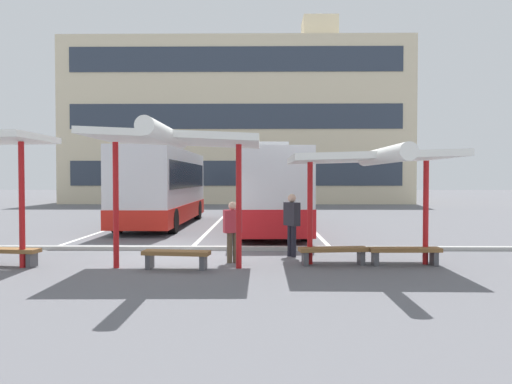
% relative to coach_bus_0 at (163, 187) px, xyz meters
% --- Properties ---
extents(ground_plane, '(160.00, 160.00, 0.00)m').
position_rel_coach_bus_0_xyz_m(ground_plane, '(2.38, -9.26, -1.79)').
color(ground_plane, slate).
extents(terminal_building, '(30.57, 10.42, 17.19)m').
position_rel_coach_bus_0_xyz_m(terminal_building, '(2.43, 23.86, 5.46)').
color(terminal_building, beige).
rests_on(terminal_building, ground).
extents(coach_bus_0, '(2.62, 10.13, 3.83)m').
position_rel_coach_bus_0_xyz_m(coach_bus_0, '(0.00, 0.00, 0.00)').
color(coach_bus_0, silver).
rests_on(coach_bus_0, ground).
extents(coach_bus_1, '(3.13, 12.29, 3.62)m').
position_rel_coach_bus_0_xyz_m(coach_bus_1, '(4.77, -1.30, -0.13)').
color(coach_bus_1, silver).
rests_on(coach_bus_1, ground).
extents(lane_stripe_0, '(0.16, 14.00, 0.01)m').
position_rel_coach_bus_0_xyz_m(lane_stripe_0, '(-2.01, -1.14, -1.79)').
color(lane_stripe_0, white).
rests_on(lane_stripe_0, ground).
extents(lane_stripe_1, '(0.16, 14.00, 0.01)m').
position_rel_coach_bus_0_xyz_m(lane_stripe_1, '(2.38, -1.14, -1.79)').
color(lane_stripe_1, white).
rests_on(lane_stripe_1, ground).
extents(lane_stripe_2, '(0.16, 14.00, 0.01)m').
position_rel_coach_bus_0_xyz_m(lane_stripe_2, '(6.78, -1.14, -1.79)').
color(lane_stripe_2, white).
rests_on(lane_stripe_2, ground).
extents(bench_1, '(1.67, 0.64, 0.45)m').
position_rel_coach_bus_0_xyz_m(bench_1, '(-1.76, -10.74, -1.46)').
color(bench_1, brown).
rests_on(bench_1, ground).
extents(waiting_shelter_1, '(4.02, 4.82, 3.33)m').
position_rel_coach_bus_0_xyz_m(waiting_shelter_1, '(2.54, -11.20, 1.29)').
color(waiting_shelter_1, red).
rests_on(waiting_shelter_1, ground).
extents(bench_2, '(1.68, 0.62, 0.45)m').
position_rel_coach_bus_0_xyz_m(bench_2, '(2.54, -11.08, -1.46)').
color(bench_2, brown).
rests_on(bench_2, ground).
extents(waiting_shelter_2, '(3.96, 5.19, 2.88)m').
position_rel_coach_bus_0_xyz_m(waiting_shelter_2, '(7.32, -10.60, 0.88)').
color(waiting_shelter_2, red).
rests_on(waiting_shelter_2, ground).
extents(bench_3, '(1.78, 0.61, 0.45)m').
position_rel_coach_bus_0_xyz_m(bench_3, '(6.42, -10.46, -1.45)').
color(bench_3, brown).
rests_on(bench_3, ground).
extents(bench_4, '(1.81, 0.46, 0.45)m').
position_rel_coach_bus_0_xyz_m(bench_4, '(8.22, -10.49, -1.45)').
color(bench_4, brown).
rests_on(bench_4, ground).
extents(platform_kerb, '(44.00, 0.24, 0.12)m').
position_rel_coach_bus_0_xyz_m(platform_kerb, '(2.38, -7.92, -1.73)').
color(platform_kerb, '#ADADA8').
rests_on(platform_kerb, ground).
extents(waiting_passenger_0, '(0.51, 0.36, 1.59)m').
position_rel_coach_bus_0_xyz_m(waiting_passenger_0, '(3.84, -10.16, -0.88)').
color(waiting_passenger_0, brown).
rests_on(waiting_passenger_0, ground).
extents(waiting_passenger_1, '(0.46, 0.55, 1.76)m').
position_rel_coach_bus_0_xyz_m(waiting_passenger_1, '(5.45, -9.12, -0.76)').
color(waiting_passenger_1, black).
rests_on(waiting_passenger_1, ground).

